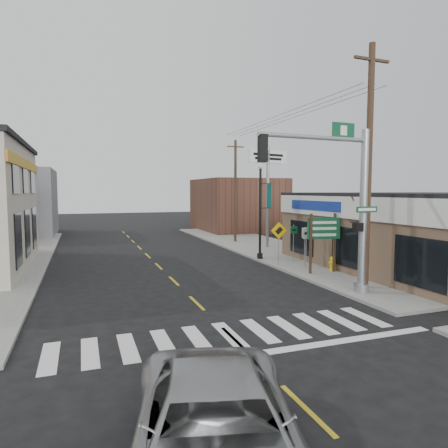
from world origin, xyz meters
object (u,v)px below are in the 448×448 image
object	(u,v)px
traffic_signal_pole	(347,194)
bare_tree	(362,202)
suv	(217,438)
utility_pole_far	(235,190)
lamp_post	(261,204)
dance_center_sign	(268,172)
guide_sign	(323,235)
utility_pole_near	(369,165)
fire_hydrant	(332,263)

from	to	relation	value
traffic_signal_pole	bare_tree	size ratio (longest dim) A/B	1.48
suv	utility_pole_far	size ratio (longest dim) A/B	0.67
bare_tree	utility_pole_far	size ratio (longest dim) A/B	0.55
bare_tree	traffic_signal_pole	bearing A→B (deg)	-136.44
lamp_post	dance_center_sign	size ratio (longest dim) A/B	0.78
traffic_signal_pole	suv	bearing A→B (deg)	-138.46
suv	guide_sign	distance (m)	15.75
dance_center_sign	traffic_signal_pole	bearing A→B (deg)	-117.78
traffic_signal_pole	dance_center_sign	xyz separation A→B (m)	(3.02, 13.44, 1.51)
suv	lamp_post	xyz separation A→B (m)	(8.72, 17.20, 2.74)
dance_center_sign	suv	bearing A→B (deg)	-132.75
guide_sign	suv	bearing A→B (deg)	-116.97
traffic_signal_pole	bare_tree	xyz separation A→B (m)	(3.05, 2.90, -0.44)
utility_pole_far	suv	bearing A→B (deg)	-112.96
suv	dance_center_sign	distance (m)	25.00
lamp_post	utility_pole_near	distance (m)	8.62
bare_tree	utility_pole_near	world-z (taller)	utility_pole_near
suv	bare_tree	size ratio (longest dim) A/B	1.20
utility_pole_near	utility_pole_far	distance (m)	16.82
lamp_post	utility_pole_near	size ratio (longest dim) A/B	0.56
dance_center_sign	fire_hydrant	bearing A→B (deg)	-109.68
lamp_post	utility_pole_far	distance (m)	8.65
fire_hydrant	bare_tree	distance (m)	3.55
bare_tree	utility_pole_far	distance (m)	14.53
fire_hydrant	dance_center_sign	world-z (taller)	dance_center_sign
fire_hydrant	utility_pole_far	distance (m)	13.79
suv	traffic_signal_pole	distance (m)	12.24
traffic_signal_pole	utility_pole_near	bearing A→B (deg)	18.29
utility_pole_near	fire_hydrant	bearing A→B (deg)	75.36
utility_pole_near	lamp_post	bearing A→B (deg)	95.26
guide_sign	dance_center_sign	bearing A→B (deg)	93.29
utility_pole_near	traffic_signal_pole	bearing A→B (deg)	-161.02
fire_hydrant	lamp_post	distance (m)	5.94
fire_hydrant	bare_tree	xyz separation A→B (m)	(0.78, -1.24, 3.24)
traffic_signal_pole	utility_pole_far	bearing A→B (deg)	80.28
dance_center_sign	utility_pole_near	size ratio (longest dim) A/B	0.73
lamp_post	dance_center_sign	xyz separation A→B (m)	(2.64, 4.51, 2.22)
guide_sign	lamp_post	size ratio (longest dim) A/B	0.52
fire_hydrant	utility_pole_near	distance (m)	6.09
utility_pole_far	lamp_post	bearing A→B (deg)	-101.77
guide_sign	utility_pole_near	xyz separation A→B (m)	(-0.03, -3.32, 3.35)
traffic_signal_pole	lamp_post	xyz separation A→B (m)	(0.38, 8.93, -0.71)
fire_hydrant	utility_pole_far	bearing A→B (deg)	91.30
fire_hydrant	dance_center_sign	size ratio (longest dim) A/B	0.10
utility_pole_near	utility_pole_far	world-z (taller)	utility_pole_near
utility_pole_far	utility_pole_near	bearing A→B (deg)	-92.62
guide_sign	lamp_post	xyz separation A→B (m)	(-1.17, 5.01, 1.42)
suv	bare_tree	distance (m)	16.24
guide_sign	utility_pole_far	size ratio (longest dim) A/B	0.37
guide_sign	utility_pole_near	world-z (taller)	utility_pole_near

